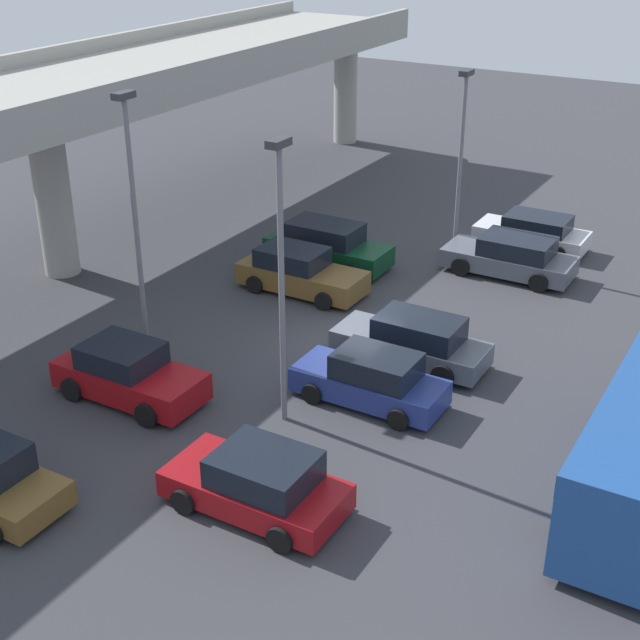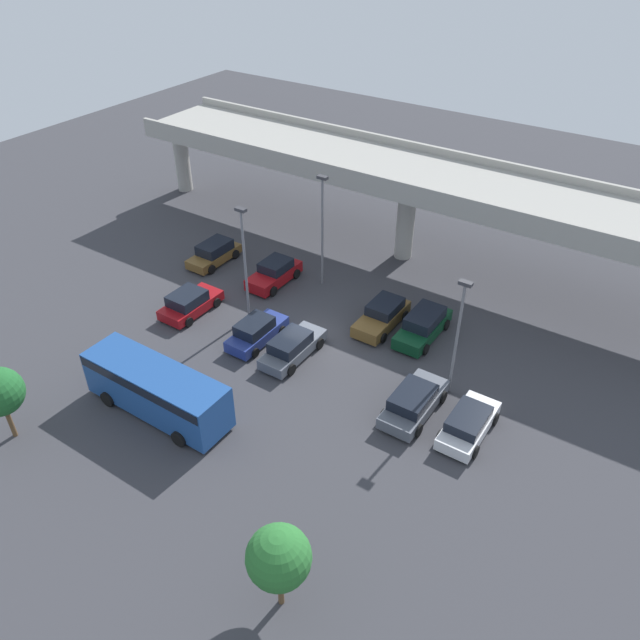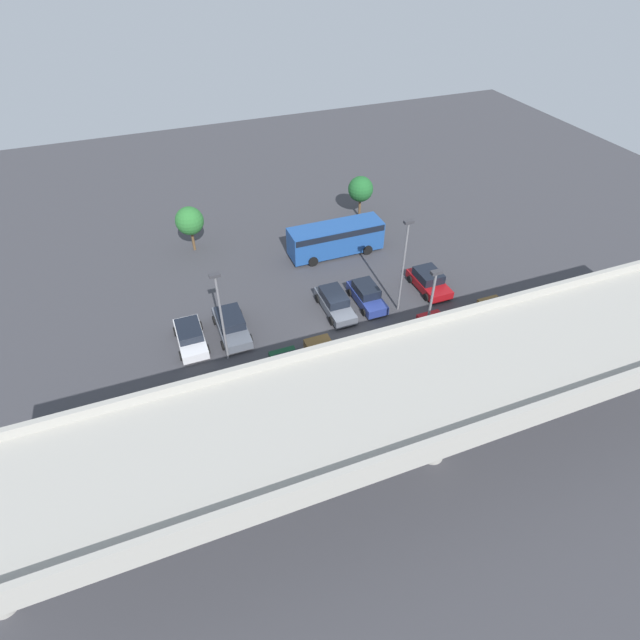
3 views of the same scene
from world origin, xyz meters
name	(u,v)px [view 2 (image 2 of 3)]	position (x,y,z in m)	size (l,w,h in m)	color
ground_plane	(310,339)	(0.00, 0.00, 0.00)	(95.81, 95.81, 0.00)	#38383D
highway_overpass	(409,179)	(0.00, 12.50, 6.21)	(46.02, 7.35, 7.50)	#9E9B93
parked_car_0	(214,253)	(-11.27, 3.97, 0.75)	(2.05, 4.31, 1.57)	brown
parked_car_1	(190,303)	(-8.21, -1.89, 0.72)	(2.25, 4.30, 1.54)	maroon
parked_car_2	(256,332)	(-2.59, -1.97, 0.73)	(1.97, 4.35, 1.57)	navy
parked_car_3	(292,347)	(0.13, -2.00, 0.74)	(2.03, 4.76, 1.56)	#515660
parked_car_4	(382,315)	(3.02, 3.79, 0.75)	(2.10, 4.63, 1.60)	brown
parked_car_5	(423,325)	(5.69, 4.18, 0.81)	(2.11, 4.84, 1.69)	#0C381E
parked_car_6	(468,423)	(11.32, -2.15, 0.69)	(2.10, 4.42, 1.43)	silver
parked_car_7	(274,273)	(-5.81, 4.12, 0.77)	(2.12, 4.41, 1.65)	maroon
parked_car_8	(414,402)	(8.28, -2.28, 0.73)	(2.23, 4.84, 1.53)	#515660
shuttle_bus	(156,387)	(-3.10, -9.69, 1.66)	(8.51, 2.81, 2.78)	#1E478C
lamp_post_near_aisle	(458,329)	(9.19, 0.35, 4.27)	(0.70, 0.35, 7.20)	slate
lamp_post_mid_lot	(244,256)	(-4.56, -0.30, 4.59)	(0.70, 0.35, 7.81)	slate
lamp_post_by_overpass	(322,223)	(-2.96, 5.91, 4.69)	(0.70, 0.35, 8.00)	slate
tree_front_centre	(279,558)	(8.82, -14.86, 2.95)	(2.51, 2.51, 4.22)	brown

